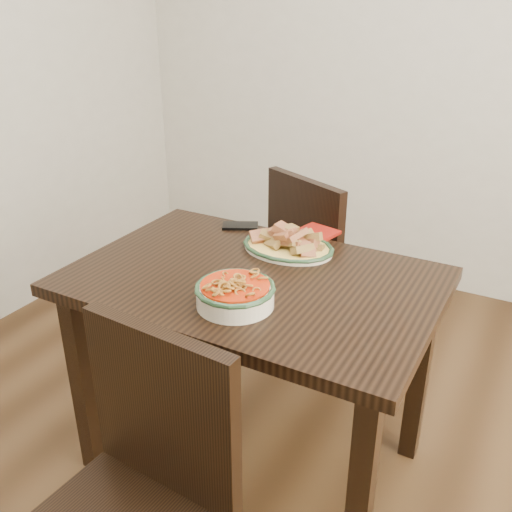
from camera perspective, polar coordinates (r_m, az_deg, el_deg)
The scene contains 9 objects.
floor at distance 2.15m, azimuth 1.88°, elevation -21.48°, with size 3.50×3.50×0.00m, color #362211.
wall_back at distance 3.16m, azimuth 17.77°, elevation 19.23°, with size 3.50×0.10×2.60m, color beige.
dining_table at distance 1.83m, azimuth -0.30°, elevation -4.95°, with size 1.13×0.75×0.75m.
chair_far at distance 2.47m, azimuth 6.53°, elevation -0.56°, with size 0.55×0.55×0.89m.
chair_near at distance 1.46m, azimuth -11.83°, elevation -22.32°, with size 0.45×0.45×0.89m.
fish_plate at distance 1.94m, azimuth 3.25°, elevation 1.77°, with size 0.31×0.25×0.11m.
noodle_bowl at distance 1.60m, azimuth -2.10°, elevation -3.58°, with size 0.23×0.23×0.08m.
smartphone at distance 2.15m, azimuth -1.59°, elevation 3.04°, with size 0.13×0.07×0.01m, color black.
napkin at distance 2.10m, azimuth 6.21°, elevation 2.40°, with size 0.13×0.11×0.01m, color maroon.
Camera 1 is at (0.66, -1.33, 1.56)m, focal length 40.00 mm.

